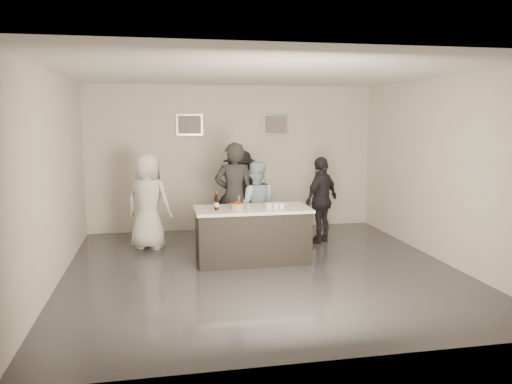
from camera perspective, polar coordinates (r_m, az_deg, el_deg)
floor at (r=7.86m, az=0.71°, el=-8.85°), size 6.00×6.00×0.00m
ceiling at (r=7.53m, az=0.75°, el=13.49°), size 6.00×6.00×0.00m
wall_back at (r=10.49m, az=-2.62°, el=3.88°), size 6.00×0.04×3.00m
wall_front at (r=4.68m, az=8.22°, el=-2.01°), size 6.00×0.04×3.00m
wall_left at (r=7.54m, az=-22.21°, el=1.43°), size 0.04×6.00×3.00m
wall_right at (r=8.67m, az=20.55°, el=2.37°), size 0.04×6.00×3.00m
picture_left at (r=10.33m, az=-7.61°, el=7.63°), size 0.54×0.04×0.44m
picture_right at (r=10.60m, az=2.24°, el=7.72°), size 0.54×0.04×0.44m
bar_counter at (r=8.17m, az=-0.41°, el=-4.90°), size 1.86×0.86×0.90m
cake at (r=7.99m, az=-2.14°, el=-1.65°), size 0.22×0.22×0.07m
beer_bottle_a at (r=8.04m, az=-4.59°, el=-0.94°), size 0.07×0.07×0.26m
beer_bottle_b at (r=7.88m, az=-4.53°, el=-1.13°), size 0.07×0.07×0.26m
tumbler_cluster at (r=8.08m, az=2.18°, el=-1.52°), size 0.30×0.19×0.08m
candles at (r=7.76m, az=-2.53°, el=-2.22°), size 0.24×0.08×0.01m
person_main_black at (r=8.86m, az=-2.49°, el=-0.49°), size 0.76×0.56×1.92m
person_main_blue at (r=8.96m, az=-0.08°, el=-1.50°), size 0.87×0.73×1.57m
person_guest_left at (r=9.12m, az=-12.21°, el=-1.05°), size 1.00×0.87×1.72m
person_guest_right at (r=9.45m, az=7.49°, el=-0.90°), size 0.99×0.91×1.62m
person_guest_back at (r=9.92m, az=-1.89°, el=-0.12°), size 1.28×1.09×1.72m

